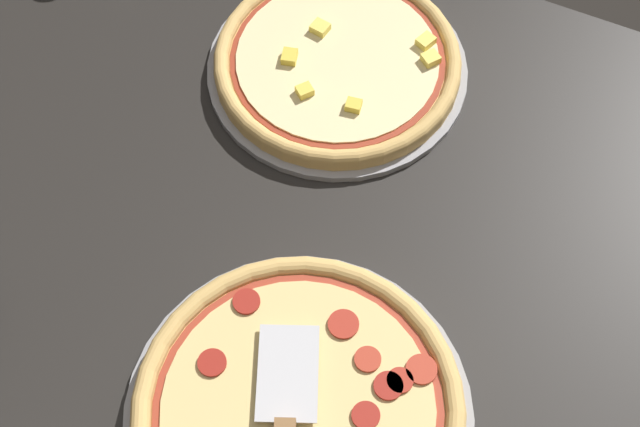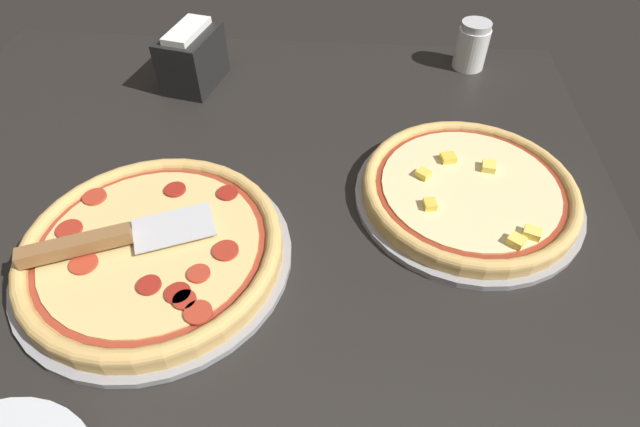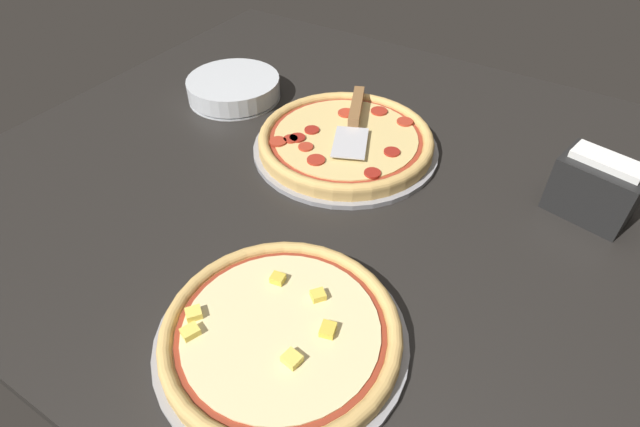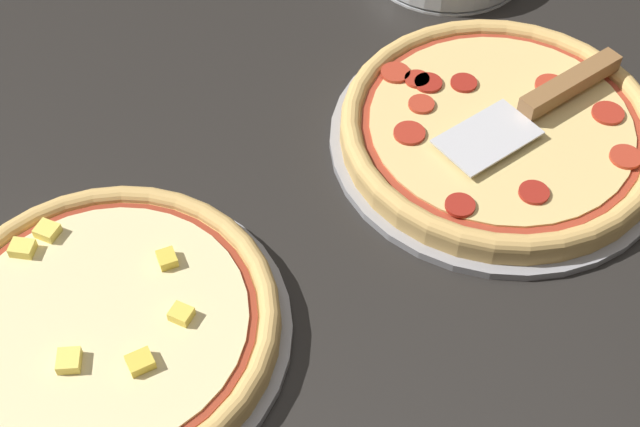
# 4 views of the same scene
# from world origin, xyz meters

# --- Properties ---
(ground_plane) EXTENTS (1.31, 1.21, 0.04)m
(ground_plane) POSITION_xyz_m (0.00, 0.00, -0.02)
(ground_plane) COLOR black
(pizza_pan_front) EXTENTS (0.38, 0.38, 0.01)m
(pizza_pan_front) POSITION_xyz_m (-0.01, -0.08, 0.01)
(pizza_pan_front) COLOR #939399
(pizza_pan_front) RESTS_ON ground_plane
(pizza_front) EXTENTS (0.36, 0.36, 0.03)m
(pizza_front) POSITION_xyz_m (-0.01, -0.08, 0.03)
(pizza_front) COLOR #DBAD60
(pizza_front) RESTS_ON pizza_pan_front
(pizza_pan_back) EXTENTS (0.35, 0.35, 0.01)m
(pizza_pan_back) POSITION_xyz_m (-0.16, 0.37, 0.01)
(pizza_pan_back) COLOR #939399
(pizza_pan_back) RESTS_ON ground_plane
(pizza_back) EXTENTS (0.33, 0.33, 0.03)m
(pizza_back) POSITION_xyz_m (-0.16, 0.37, 0.02)
(pizza_back) COLOR #DBAD60
(pizza_back) RESTS_ON pizza_pan_back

